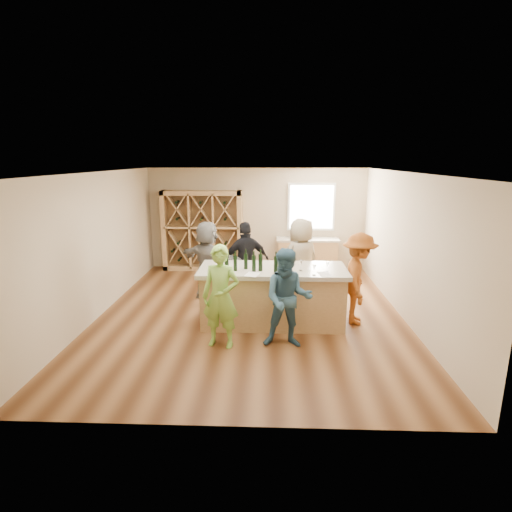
{
  "coord_description": "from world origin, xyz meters",
  "views": [
    {
      "loc": [
        0.39,
        -7.55,
        3.06
      ],
      "look_at": [
        0.1,
        0.2,
        1.15
      ],
      "focal_mm": 28.0,
      "sensor_mm": 36.0,
      "label": 1
    }
  ],
  "objects_px": {
    "wine_bottle_a": "(227,262)",
    "wine_bottle_f": "(276,264)",
    "wine_bottle_d": "(254,263)",
    "person_far_right": "(301,261)",
    "wine_bottle_c": "(246,261)",
    "person_server": "(358,279)",
    "wine_bottle_e": "(261,262)",
    "person_near_right": "(288,299)",
    "wine_rack": "(202,231)",
    "person_far_left": "(208,261)",
    "person_far_mid": "(246,262)",
    "tasting_counter_base": "(273,298)",
    "sink": "(300,235)",
    "person_near_left": "(221,297)",
    "wine_bottle_b": "(235,263)"
  },
  "relations": [
    {
      "from": "wine_bottle_a",
      "to": "wine_bottle_f",
      "type": "bearing_deg",
      "value": -7.77
    },
    {
      "from": "wine_rack",
      "to": "person_far_right",
      "type": "bearing_deg",
      "value": -44.42
    },
    {
      "from": "wine_bottle_f",
      "to": "wine_bottle_b",
      "type": "bearing_deg",
      "value": 172.77
    },
    {
      "from": "wine_rack",
      "to": "person_far_left",
      "type": "bearing_deg",
      "value": -77.91
    },
    {
      "from": "wine_bottle_a",
      "to": "wine_bottle_f",
      "type": "xyz_separation_m",
      "value": [
        0.89,
        -0.12,
        -0.01
      ]
    },
    {
      "from": "sink",
      "to": "wine_bottle_a",
      "type": "relative_size",
      "value": 1.73
    },
    {
      "from": "wine_rack",
      "to": "wine_bottle_e",
      "type": "height_order",
      "value": "wine_rack"
    },
    {
      "from": "wine_bottle_c",
      "to": "person_server",
      "type": "relative_size",
      "value": 0.17
    },
    {
      "from": "wine_bottle_a",
      "to": "person_far_right",
      "type": "xyz_separation_m",
      "value": [
        1.44,
        1.39,
        -0.32
      ]
    },
    {
      "from": "wine_bottle_c",
      "to": "person_near_right",
      "type": "xyz_separation_m",
      "value": [
        0.74,
        -0.89,
        -0.39
      ]
    },
    {
      "from": "sink",
      "to": "person_near_left",
      "type": "height_order",
      "value": "person_near_left"
    },
    {
      "from": "wine_bottle_d",
      "to": "wine_bottle_f",
      "type": "height_order",
      "value": "wine_bottle_f"
    },
    {
      "from": "wine_bottle_c",
      "to": "person_far_right",
      "type": "relative_size",
      "value": 0.16
    },
    {
      "from": "wine_bottle_e",
      "to": "wine_bottle_f",
      "type": "xyz_separation_m",
      "value": [
        0.27,
        -0.11,
        -0.0
      ]
    },
    {
      "from": "tasting_counter_base",
      "to": "sink",
      "type": "bearing_deg",
      "value": 78.14
    },
    {
      "from": "wine_bottle_a",
      "to": "person_far_mid",
      "type": "bearing_deg",
      "value": 79.41
    },
    {
      "from": "tasting_counter_base",
      "to": "wine_bottle_d",
      "type": "height_order",
      "value": "wine_bottle_d"
    },
    {
      "from": "wine_rack",
      "to": "tasting_counter_base",
      "type": "bearing_deg",
      "value": -62.4
    },
    {
      "from": "wine_bottle_d",
      "to": "wine_bottle_e",
      "type": "xyz_separation_m",
      "value": [
        0.12,
        0.05,
        0.01
      ]
    },
    {
      "from": "wine_bottle_d",
      "to": "wine_bottle_e",
      "type": "bearing_deg",
      "value": 21.29
    },
    {
      "from": "sink",
      "to": "tasting_counter_base",
      "type": "relative_size",
      "value": 0.21
    },
    {
      "from": "wine_bottle_e",
      "to": "wine_bottle_c",
      "type": "bearing_deg",
      "value": 157.33
    },
    {
      "from": "wine_rack",
      "to": "sink",
      "type": "relative_size",
      "value": 4.06
    },
    {
      "from": "person_near_right",
      "to": "person_far_left",
      "type": "xyz_separation_m",
      "value": [
        -1.67,
        2.27,
        0.04
      ]
    },
    {
      "from": "person_near_right",
      "to": "person_far_left",
      "type": "bearing_deg",
      "value": 128.57
    },
    {
      "from": "wine_rack",
      "to": "wine_bottle_c",
      "type": "relative_size",
      "value": 7.61
    },
    {
      "from": "wine_bottle_f",
      "to": "wine_bottle_a",
      "type": "bearing_deg",
      "value": 172.23
    },
    {
      "from": "wine_rack",
      "to": "person_far_right",
      "type": "height_order",
      "value": "wine_rack"
    },
    {
      "from": "person_near_left",
      "to": "person_near_right",
      "type": "bearing_deg",
      "value": 12.32
    },
    {
      "from": "wine_bottle_d",
      "to": "person_far_right",
      "type": "xyz_separation_m",
      "value": [
        0.95,
        1.44,
        -0.31
      ]
    },
    {
      "from": "person_far_left",
      "to": "person_far_right",
      "type": "bearing_deg",
      "value": -152.74
    },
    {
      "from": "tasting_counter_base",
      "to": "person_near_right",
      "type": "bearing_deg",
      "value": -75.82
    },
    {
      "from": "wine_bottle_d",
      "to": "person_near_right",
      "type": "height_order",
      "value": "person_near_right"
    },
    {
      "from": "wine_bottle_e",
      "to": "person_near_right",
      "type": "distance_m",
      "value": 0.99
    },
    {
      "from": "wine_rack",
      "to": "person_near_right",
      "type": "xyz_separation_m",
      "value": [
        2.18,
        -4.67,
        -0.27
      ]
    },
    {
      "from": "wine_bottle_d",
      "to": "wine_bottle_e",
      "type": "distance_m",
      "value": 0.13
    },
    {
      "from": "wine_bottle_a",
      "to": "wine_bottle_d",
      "type": "relative_size",
      "value": 1.07
    },
    {
      "from": "person_far_mid",
      "to": "wine_bottle_e",
      "type": "bearing_deg",
      "value": 85.43
    },
    {
      "from": "tasting_counter_base",
      "to": "person_server",
      "type": "xyz_separation_m",
      "value": [
        1.6,
        0.09,
        0.37
      ]
    },
    {
      "from": "sink",
      "to": "wine_bottle_b",
      "type": "distance_m",
      "value": 4.11
    },
    {
      "from": "person_far_left",
      "to": "person_far_mid",
      "type": "bearing_deg",
      "value": -154.79
    },
    {
      "from": "sink",
      "to": "wine_bottle_f",
      "type": "height_order",
      "value": "wine_bottle_f"
    },
    {
      "from": "wine_bottle_a",
      "to": "wine_bottle_d",
      "type": "height_order",
      "value": "wine_bottle_a"
    },
    {
      "from": "wine_bottle_a",
      "to": "wine_bottle_e",
      "type": "bearing_deg",
      "value": -0.7
    },
    {
      "from": "wine_bottle_a",
      "to": "person_near_right",
      "type": "distance_m",
      "value": 1.39
    },
    {
      "from": "wine_bottle_e",
      "to": "person_server",
      "type": "bearing_deg",
      "value": 8.53
    },
    {
      "from": "wine_bottle_c",
      "to": "person_far_left",
      "type": "height_order",
      "value": "person_far_left"
    },
    {
      "from": "wine_rack",
      "to": "wine_bottle_c",
      "type": "bearing_deg",
      "value": -69.12
    },
    {
      "from": "sink",
      "to": "person_near_right",
      "type": "xyz_separation_m",
      "value": [
        -0.52,
        -4.6,
        -0.18
      ]
    },
    {
      "from": "sink",
      "to": "person_far_right",
      "type": "relative_size",
      "value": 0.3
    }
  ]
}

